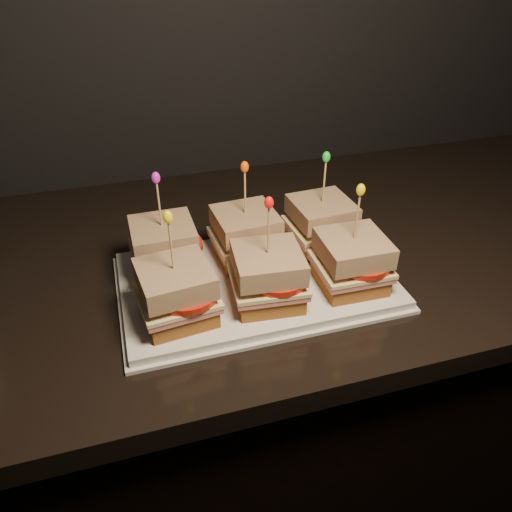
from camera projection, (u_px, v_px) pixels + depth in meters
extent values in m
cube|color=black|center=(131.00, 455.00, 1.06)|extent=(2.28, 0.61, 0.89)
cube|color=black|center=(91.00, 281.00, 0.80)|extent=(2.32, 0.65, 0.04)
cube|color=white|center=(256.00, 281.00, 0.75)|extent=(0.40, 0.25, 0.02)
cube|color=white|center=(256.00, 284.00, 0.76)|extent=(0.41, 0.26, 0.01)
cube|color=#602E10|center=(166.00, 263.00, 0.76)|extent=(0.09, 0.09, 0.02)
cube|color=#C45E56|center=(165.00, 254.00, 0.75)|extent=(0.10, 0.10, 0.01)
cube|color=beige|center=(165.00, 250.00, 0.74)|extent=(0.10, 0.10, 0.01)
cylinder|color=#B42211|center=(173.00, 247.00, 0.74)|extent=(0.09, 0.09, 0.01)
cube|color=brown|center=(163.00, 234.00, 0.73)|extent=(0.09, 0.09, 0.03)
cylinder|color=tan|center=(159.00, 207.00, 0.70)|extent=(0.00, 0.00, 0.09)
ellipsoid|color=#BF1EB6|center=(156.00, 178.00, 0.68)|extent=(0.01, 0.01, 0.02)
cube|color=#602E10|center=(246.00, 250.00, 0.79)|extent=(0.09, 0.09, 0.02)
cube|color=#C45E56|center=(246.00, 241.00, 0.78)|extent=(0.10, 0.10, 0.01)
cube|color=beige|center=(246.00, 237.00, 0.77)|extent=(0.11, 0.10, 0.01)
cylinder|color=#B42211|center=(254.00, 234.00, 0.77)|extent=(0.09, 0.09, 0.01)
cube|color=brown|center=(245.00, 222.00, 0.76)|extent=(0.10, 0.10, 0.03)
cylinder|color=tan|center=(245.00, 195.00, 0.73)|extent=(0.00, 0.00, 0.09)
ellipsoid|color=#F55007|center=(245.00, 167.00, 0.71)|extent=(0.01, 0.01, 0.02)
cube|color=#602E10|center=(320.00, 238.00, 0.82)|extent=(0.09, 0.09, 0.02)
cube|color=#C45E56|center=(320.00, 229.00, 0.81)|extent=(0.10, 0.10, 0.01)
cube|color=beige|center=(321.00, 225.00, 0.80)|extent=(0.10, 0.10, 0.01)
cylinder|color=#B42211|center=(329.00, 222.00, 0.80)|extent=(0.09, 0.09, 0.01)
cube|color=brown|center=(322.00, 211.00, 0.79)|extent=(0.10, 0.10, 0.03)
cylinder|color=tan|center=(324.00, 184.00, 0.76)|extent=(0.00, 0.00, 0.09)
ellipsoid|color=green|center=(326.00, 157.00, 0.74)|extent=(0.01, 0.01, 0.02)
cube|color=#602E10|center=(178.00, 309.00, 0.67)|extent=(0.10, 0.10, 0.02)
cube|color=#C45E56|center=(177.00, 299.00, 0.66)|extent=(0.11, 0.10, 0.01)
cube|color=beige|center=(177.00, 295.00, 0.65)|extent=(0.11, 0.11, 0.01)
cylinder|color=#B42211|center=(186.00, 292.00, 0.65)|extent=(0.09, 0.09, 0.01)
cube|color=brown|center=(175.00, 278.00, 0.64)|extent=(0.10, 0.10, 0.03)
cylinder|color=tan|center=(171.00, 249.00, 0.61)|extent=(0.00, 0.00, 0.09)
ellipsoid|color=yellow|center=(168.00, 217.00, 0.59)|extent=(0.01, 0.01, 0.02)
cube|color=#602E10|center=(267.00, 292.00, 0.70)|extent=(0.10, 0.10, 0.02)
cube|color=#C45E56|center=(268.00, 283.00, 0.69)|extent=(0.11, 0.10, 0.01)
cube|color=beige|center=(268.00, 279.00, 0.68)|extent=(0.11, 0.10, 0.01)
cylinder|color=#B42211|center=(278.00, 275.00, 0.68)|extent=(0.09, 0.09, 0.01)
cube|color=brown|center=(268.00, 262.00, 0.67)|extent=(0.10, 0.10, 0.03)
cylinder|color=tan|center=(268.00, 234.00, 0.64)|extent=(0.00, 0.00, 0.09)
ellipsoid|color=red|center=(269.00, 203.00, 0.62)|extent=(0.01, 0.01, 0.02)
cube|color=#602E10|center=(349.00, 277.00, 0.73)|extent=(0.09, 0.09, 0.02)
cube|color=#C45E56|center=(351.00, 268.00, 0.72)|extent=(0.10, 0.10, 0.01)
cube|color=beige|center=(351.00, 264.00, 0.71)|extent=(0.10, 0.10, 0.01)
cylinder|color=#B42211|center=(361.00, 261.00, 0.71)|extent=(0.09, 0.09, 0.01)
cube|color=brown|center=(353.00, 248.00, 0.70)|extent=(0.09, 0.09, 0.03)
cylinder|color=tan|center=(357.00, 220.00, 0.67)|extent=(0.00, 0.00, 0.09)
ellipsoid|color=yellow|center=(361.00, 190.00, 0.65)|extent=(0.01, 0.01, 0.02)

